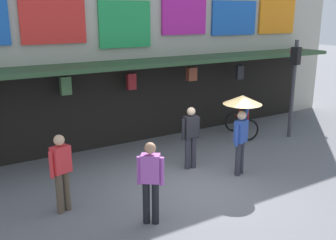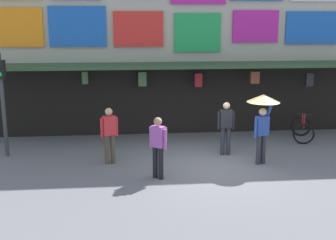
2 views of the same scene
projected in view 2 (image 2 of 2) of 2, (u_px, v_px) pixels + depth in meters
name	position (u px, v px, depth m)	size (l,w,h in m)	color
ground_plane	(218.00, 167.00, 12.73)	(80.00, 80.00, 0.00)	slate
shopfront	(195.00, 25.00, 16.26)	(18.00, 2.60, 8.00)	#B2AD9E
traffic_light_near	(2.00, 88.00, 13.29)	(0.28, 0.33, 3.20)	#38383D
bicycle_parked	(302.00, 129.00, 15.49)	(1.03, 1.32, 1.05)	black
pedestrian_in_red	(158.00, 143.00, 11.66)	(0.48, 0.47, 1.68)	black
pedestrian_with_umbrella	(263.00, 109.00, 12.66)	(0.96, 0.96, 2.08)	#2D2D38
pedestrian_in_white	(109.00, 133.00, 12.84)	(0.51, 0.33, 1.68)	brown
pedestrian_in_purple	(226.00, 125.00, 13.70)	(0.53, 0.25, 1.68)	#2D2D38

